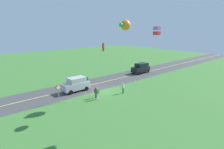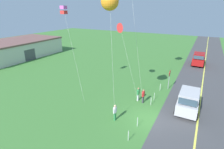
# 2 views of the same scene
# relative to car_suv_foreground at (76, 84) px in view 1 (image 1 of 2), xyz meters

# --- Properties ---
(ground_plane) EXTENTS (120.00, 120.00, 0.10)m
(ground_plane) POSITION_rel_car_suv_foreground_xyz_m (-3.33, 2.89, -1.20)
(ground_plane) COLOR #3D7533
(asphalt_road) EXTENTS (120.00, 7.00, 0.00)m
(asphalt_road) POSITION_rel_car_suv_foreground_xyz_m (-3.33, -1.11, -1.15)
(asphalt_road) COLOR #424244
(asphalt_road) RESTS_ON ground
(road_centre_stripe) EXTENTS (120.00, 0.16, 0.00)m
(road_centre_stripe) POSITION_rel_car_suv_foreground_xyz_m (-3.33, -1.11, -1.15)
(road_centre_stripe) COLOR #E5E04C
(road_centre_stripe) RESTS_ON asphalt_road
(car_suv_foreground) EXTENTS (4.40, 2.12, 2.24)m
(car_suv_foreground) POSITION_rel_car_suv_foreground_xyz_m (0.00, 0.00, 0.00)
(car_suv_foreground) COLOR #B7B7BC
(car_suv_foreground) RESTS_ON ground
(car_parked_west_far) EXTENTS (4.40, 2.12, 2.24)m
(car_parked_west_far) POSITION_rel_car_suv_foreground_xyz_m (-17.46, -1.32, 0.00)
(car_parked_west_far) COLOR black
(car_parked_west_far) RESTS_ON ground
(stop_sign) EXTENTS (0.76, 0.08, 2.56)m
(stop_sign) POSITION_rel_car_suv_foreground_xyz_m (4.30, 2.80, 0.65)
(stop_sign) COLOR gray
(stop_sign) RESTS_ON ground
(person_adult_near) EXTENTS (0.58, 0.22, 1.60)m
(person_adult_near) POSITION_rel_car_suv_foreground_xyz_m (-0.44, 5.17, -0.29)
(person_adult_near) COLOR silver
(person_adult_near) RESTS_ON ground
(person_adult_companion) EXTENTS (0.58, 0.22, 1.60)m
(person_adult_companion) POSITION_rel_car_suv_foreground_xyz_m (-4.94, 5.78, -0.29)
(person_adult_companion) COLOR #338C4C
(person_adult_companion) RESTS_ON ground
(person_child_watcher) EXTENTS (0.58, 0.22, 1.60)m
(person_child_watcher) POSITION_rel_car_suv_foreground_xyz_m (-0.63, 4.52, -0.29)
(person_child_watcher) COLOR #3F3F47
(person_child_watcher) RESTS_ON ground
(kite_red_low) EXTENTS (1.65, 3.52, 8.31)m
(kite_red_low) POSITION_rel_car_suv_foreground_xyz_m (0.90, 8.15, 6.58)
(kite_red_low) COLOR silver
(kite_red_low) RESTS_ON ground
(kite_blue_mid) EXTENTS (1.90, 1.44, 11.02)m
(kite_blue_mid) POSITION_rel_car_suv_foreground_xyz_m (-4.47, 6.50, 9.16)
(kite_blue_mid) COLOR silver
(kite_blue_mid) RESTS_ON ground
(kite_green_far) EXTENTS (1.65, 3.37, 10.08)m
(kite_green_far) POSITION_rel_car_suv_foreground_xyz_m (-2.02, 13.56, 8.47)
(kite_green_far) COLOR silver
(kite_green_far) RESTS_ON ground
(fence_post_0) EXTENTS (0.05, 0.05, 0.90)m
(fence_post_0) POSITION_rel_car_suv_foreground_xyz_m (-10.14, 3.59, -0.70)
(fence_post_0) COLOR silver
(fence_post_0) RESTS_ON ground
(fence_post_1) EXTENTS (0.05, 0.05, 0.90)m
(fence_post_1) POSITION_rel_car_suv_foreground_xyz_m (-6.90, 3.59, -0.70)
(fence_post_1) COLOR silver
(fence_post_1) RESTS_ON ground
(fence_post_2) EXTENTS (0.05, 0.05, 0.90)m
(fence_post_2) POSITION_rel_car_suv_foreground_xyz_m (-4.86, 3.59, -0.70)
(fence_post_2) COLOR silver
(fence_post_2) RESTS_ON ground
(fence_post_3) EXTENTS (0.05, 0.05, 0.90)m
(fence_post_3) POSITION_rel_car_suv_foreground_xyz_m (-0.72, 3.59, -0.70)
(fence_post_3) COLOR silver
(fence_post_3) RESTS_ON ground
(fence_post_4) EXTENTS (0.05, 0.05, 0.90)m
(fence_post_4) POSITION_rel_car_suv_foreground_xyz_m (0.53, 3.59, -0.70)
(fence_post_4) COLOR silver
(fence_post_4) RESTS_ON ground
(fence_post_5) EXTENTS (0.05, 0.05, 0.90)m
(fence_post_5) POSITION_rel_car_suv_foreground_xyz_m (3.35, 3.59, -0.70)
(fence_post_5) COLOR silver
(fence_post_5) RESTS_ON ground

